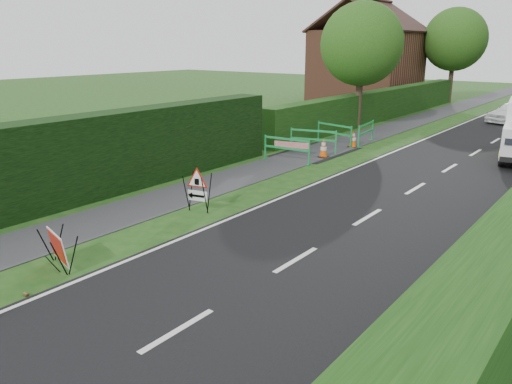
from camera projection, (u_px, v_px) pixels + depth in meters
The scene contains 17 objects.
ground at pixel (181, 247), 11.48m from camera, with size 120.00×120.00×0.00m, color #154313.
footpath at pixel (473, 103), 39.78m from camera, with size 2.00×90.00×0.02m, color #2D2D30.
hedge_west_near at pixel (60, 206), 14.41m from camera, with size 1.10×18.00×2.50m, color black.
hedge_west_far at pixel (380, 119), 31.09m from camera, with size 1.00×24.00×1.80m, color #14380F.
house_west at pixel (366, 65), 39.27m from camera, with size 7.50×7.40×7.88m.
tree_nw at pixel (362, 44), 26.55m from camera, with size 4.40×4.40×6.70m.
tree_fw at pixel (455, 40), 38.58m from camera, with size 4.80×4.80×7.24m.
red_rect_sign at pixel (58, 248), 10.27m from camera, with size 1.03×0.77×0.79m.
triangle_sign at pixel (196, 186), 13.66m from camera, with size 0.89×0.89×1.07m.
traffic_cone_3 at pixel (324, 148), 20.44m from camera, with size 0.38×0.38×0.79m.
traffic_cone_4 at pixel (353, 139), 22.49m from camera, with size 0.38×0.38×0.79m.
ped_barrier_0 at pixel (287, 146), 19.59m from camera, with size 2.08×0.50×1.00m.
ped_barrier_1 at pixel (313, 137), 21.47m from camera, with size 2.08×0.86×1.00m.
ped_barrier_2 at pixel (334, 131), 22.96m from camera, with size 2.09×0.79×1.00m.
ped_barrier_3 at pixel (366, 131), 23.16m from camera, with size 0.62×2.09×1.00m.
redwhite_plank at pixel (291, 155), 20.94m from camera, with size 1.50×0.04×0.25m, color red.
litter_can at pixel (26, 296), 9.25m from camera, with size 0.07×0.07×0.12m, color #BF7F4C.
Camera 1 is at (7.87, -7.36, 4.49)m, focal length 35.00 mm.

